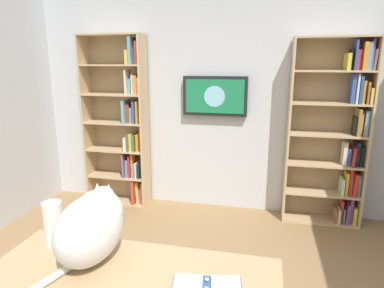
{
  "coord_description": "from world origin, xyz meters",
  "views": [
    {
      "loc": [
        -0.58,
        1.7,
        1.77
      ],
      "look_at": [
        0.05,
        -1.11,
        1.06
      ],
      "focal_mm": 30.92,
      "sensor_mm": 36.0,
      "label": 1
    }
  ],
  "objects_px": {
    "bookshelf_left": "(337,133)",
    "bookshelf_right": "(123,124)",
    "wall_mounted_tv": "(215,96)",
    "paper_towel_roll": "(54,223)",
    "cat": "(93,224)"
  },
  "relations": [
    {
      "from": "bookshelf_left",
      "to": "paper_towel_roll",
      "type": "height_order",
      "value": "bookshelf_left"
    },
    {
      "from": "cat",
      "to": "wall_mounted_tv",
      "type": "bearing_deg",
      "value": -96.68
    },
    {
      "from": "bookshelf_left",
      "to": "bookshelf_right",
      "type": "height_order",
      "value": "bookshelf_right"
    },
    {
      "from": "cat",
      "to": "paper_towel_roll",
      "type": "height_order",
      "value": "cat"
    },
    {
      "from": "wall_mounted_tv",
      "to": "bookshelf_left",
      "type": "bearing_deg",
      "value": 176.42
    },
    {
      "from": "wall_mounted_tv",
      "to": "cat",
      "type": "relative_size",
      "value": 1.24
    },
    {
      "from": "wall_mounted_tv",
      "to": "paper_towel_roll",
      "type": "bearing_deg",
      "value": 76.08
    },
    {
      "from": "bookshelf_right",
      "to": "paper_towel_roll",
      "type": "xyz_separation_m",
      "value": [
        -0.56,
        2.23,
        -0.16
      ]
    },
    {
      "from": "bookshelf_right",
      "to": "wall_mounted_tv",
      "type": "distance_m",
      "value": 1.2
    },
    {
      "from": "bookshelf_right",
      "to": "paper_towel_roll",
      "type": "distance_m",
      "value": 2.31
    },
    {
      "from": "bookshelf_left",
      "to": "wall_mounted_tv",
      "type": "distance_m",
      "value": 1.4
    },
    {
      "from": "bookshelf_left",
      "to": "bookshelf_right",
      "type": "relative_size",
      "value": 0.97
    },
    {
      "from": "bookshelf_right",
      "to": "paper_towel_roll",
      "type": "bearing_deg",
      "value": 104.19
    },
    {
      "from": "wall_mounted_tv",
      "to": "cat",
      "type": "height_order",
      "value": "wall_mounted_tv"
    },
    {
      "from": "bookshelf_left",
      "to": "wall_mounted_tv",
      "type": "xyz_separation_m",
      "value": [
        1.35,
        -0.08,
        0.36
      ]
    }
  ]
}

